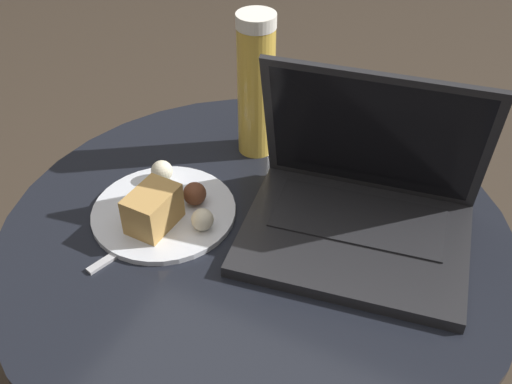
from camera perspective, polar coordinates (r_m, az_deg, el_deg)
name	(u,v)px	position (r m, az deg, el deg)	size (l,w,h in m)	color
table	(256,290)	(0.98, -0.03, -9.34)	(0.76, 0.76, 0.48)	black
laptop	(360,204)	(0.87, 9.92, -1.13)	(0.35, 0.29, 0.25)	#232326
beer_glass	(256,86)	(0.98, 0.01, 10.05)	(0.06, 0.06, 0.25)	gold
snack_plate	(164,208)	(0.91, -8.76, -1.48)	(0.22, 0.22, 0.07)	silver
fork	(143,238)	(0.89, -10.75, -4.28)	(0.06, 0.16, 0.01)	#B2B2B7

